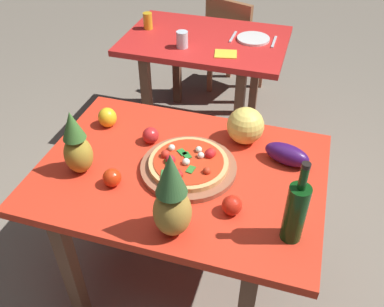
{
  "coord_description": "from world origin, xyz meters",
  "views": [
    {
      "loc": [
        0.44,
        -1.26,
        1.94
      ],
      "look_at": [
        0.03,
        0.06,
        0.81
      ],
      "focal_mm": 38.85,
      "sensor_mm": 36.0,
      "label": 1
    }
  ],
  "objects_px": {
    "napkin_folded": "(226,54)",
    "pineapple_left": "(172,199)",
    "tomato_at_corner": "(232,205)",
    "wine_bottle": "(296,212)",
    "pizza_board": "(189,167)",
    "pineapple_right": "(77,146)",
    "drinking_glass_water": "(182,40)",
    "background_table": "(205,53)",
    "tomato_by_bottle": "(151,135)",
    "dining_chair": "(233,41)",
    "dinner_plate": "(253,39)",
    "eggplant": "(287,154)",
    "knife_utensil": "(274,42)",
    "display_table": "(181,185)",
    "fork_utensil": "(233,37)",
    "bell_pepper": "(107,117)",
    "tomato_beside_pepper": "(112,178)",
    "pizza": "(189,162)",
    "drinking_glass_juice": "(148,21)",
    "melon": "(245,126)"
  },
  "relations": [
    {
      "from": "napkin_folded",
      "to": "pineapple_left",
      "type": "bearing_deg",
      "value": -84.23
    },
    {
      "from": "tomato_at_corner",
      "to": "wine_bottle",
      "type": "bearing_deg",
      "value": -12.96
    },
    {
      "from": "pizza_board",
      "to": "pineapple_right",
      "type": "height_order",
      "value": "pineapple_right"
    },
    {
      "from": "napkin_folded",
      "to": "drinking_glass_water",
      "type": "bearing_deg",
      "value": 176.29
    },
    {
      "from": "background_table",
      "to": "tomato_by_bottle",
      "type": "height_order",
      "value": "tomato_by_bottle"
    },
    {
      "from": "dining_chair",
      "to": "tomato_at_corner",
      "type": "xyz_separation_m",
      "value": [
        0.44,
        -2.11,
        0.31
      ]
    },
    {
      "from": "wine_bottle",
      "to": "dinner_plate",
      "type": "bearing_deg",
      "value": 104.87
    },
    {
      "from": "drinking_glass_water",
      "to": "tomato_at_corner",
      "type": "bearing_deg",
      "value": -64.7
    },
    {
      "from": "eggplant",
      "to": "napkin_folded",
      "type": "xyz_separation_m",
      "value": [
        -0.49,
        0.95,
        -0.04
      ]
    },
    {
      "from": "pineapple_right",
      "to": "knife_utensil",
      "type": "distance_m",
      "value": 1.64
    },
    {
      "from": "tomato_by_bottle",
      "to": "display_table",
      "type": "bearing_deg",
      "value": -36.91
    },
    {
      "from": "dining_chair",
      "to": "fork_utensil",
      "type": "relative_size",
      "value": 4.72
    },
    {
      "from": "eggplant",
      "to": "tomato_at_corner",
      "type": "xyz_separation_m",
      "value": [
        -0.16,
        -0.36,
        -0.01
      ]
    },
    {
      "from": "pineapple_left",
      "to": "drinking_glass_water",
      "type": "distance_m",
      "value": 1.54
    },
    {
      "from": "display_table",
      "to": "pineapple_left",
      "type": "distance_m",
      "value": 0.42
    },
    {
      "from": "bell_pepper",
      "to": "tomato_beside_pepper",
      "type": "xyz_separation_m",
      "value": [
        0.2,
        -0.38,
        -0.01
      ]
    },
    {
      "from": "dining_chair",
      "to": "pineapple_right",
      "type": "xyz_separation_m",
      "value": [
        -0.22,
        -2.06,
        0.41
      ]
    },
    {
      "from": "pizza_board",
      "to": "tomato_by_bottle",
      "type": "height_order",
      "value": "tomato_by_bottle"
    },
    {
      "from": "bell_pepper",
      "to": "eggplant",
      "type": "height_order",
      "value": "bell_pepper"
    },
    {
      "from": "dining_chair",
      "to": "tomato_by_bottle",
      "type": "height_order",
      "value": "dining_chair"
    },
    {
      "from": "wine_bottle",
      "to": "tomato_at_corner",
      "type": "distance_m",
      "value": 0.25
    },
    {
      "from": "tomato_by_bottle",
      "to": "drinking_glass_water",
      "type": "relative_size",
      "value": 0.71
    },
    {
      "from": "eggplant",
      "to": "tomato_by_bottle",
      "type": "relative_size",
      "value": 2.63
    },
    {
      "from": "tomato_beside_pepper",
      "to": "pizza",
      "type": "bearing_deg",
      "value": 33.48
    },
    {
      "from": "napkin_folded",
      "to": "tomato_by_bottle",
      "type": "bearing_deg",
      "value": -97.12
    },
    {
      "from": "drinking_glass_juice",
      "to": "dinner_plate",
      "type": "bearing_deg",
      "value": 2.31
    },
    {
      "from": "melon",
      "to": "bell_pepper",
      "type": "xyz_separation_m",
      "value": [
        -0.66,
        -0.07,
        -0.04
      ]
    },
    {
      "from": "melon",
      "to": "tomato_at_corner",
      "type": "bearing_deg",
      "value": -84.64
    },
    {
      "from": "wine_bottle",
      "to": "knife_utensil",
      "type": "bearing_deg",
      "value": 100.18
    },
    {
      "from": "dining_chair",
      "to": "knife_utensil",
      "type": "distance_m",
      "value": 0.71
    },
    {
      "from": "dinner_plate",
      "to": "drinking_glass_water",
      "type": "bearing_deg",
      "value": -149.61
    },
    {
      "from": "wine_bottle",
      "to": "tomato_at_corner",
      "type": "bearing_deg",
      "value": 167.04
    },
    {
      "from": "pizza",
      "to": "melon",
      "type": "height_order",
      "value": "melon"
    },
    {
      "from": "pizza_board",
      "to": "pineapple_right",
      "type": "xyz_separation_m",
      "value": [
        -0.44,
        -0.14,
        0.12
      ]
    },
    {
      "from": "tomato_at_corner",
      "to": "melon",
      "type": "bearing_deg",
      "value": 95.36
    },
    {
      "from": "dinner_plate",
      "to": "dining_chair",
      "type": "bearing_deg",
      "value": 113.82
    },
    {
      "from": "pizza_board",
      "to": "pizza",
      "type": "distance_m",
      "value": 0.03
    },
    {
      "from": "display_table",
      "to": "fork_utensil",
      "type": "relative_size",
      "value": 6.77
    },
    {
      "from": "dinner_plate",
      "to": "fork_utensil",
      "type": "bearing_deg",
      "value": 180.0
    },
    {
      "from": "melon",
      "to": "dining_chair",
      "type": "bearing_deg",
      "value": 103.54
    },
    {
      "from": "tomato_at_corner",
      "to": "tomato_beside_pepper",
      "type": "bearing_deg",
      "value": 178.93
    },
    {
      "from": "eggplant",
      "to": "display_table",
      "type": "bearing_deg",
      "value": -157.3
    },
    {
      "from": "pizza_board",
      "to": "bell_pepper",
      "type": "relative_size",
      "value": 4.17
    },
    {
      "from": "pineapple_right",
      "to": "dining_chair",
      "type": "bearing_deg",
      "value": 83.78
    },
    {
      "from": "pizza_board",
      "to": "pineapple_left",
      "type": "height_order",
      "value": "pineapple_left"
    },
    {
      "from": "pizza",
      "to": "melon",
      "type": "relative_size",
      "value": 1.99
    },
    {
      "from": "pineapple_left",
      "to": "melon",
      "type": "bearing_deg",
      "value": 76.88
    },
    {
      "from": "display_table",
      "to": "tomato_beside_pepper",
      "type": "distance_m",
      "value": 0.32
    },
    {
      "from": "tomato_by_bottle",
      "to": "tomato_at_corner",
      "type": "relative_size",
      "value": 0.98
    },
    {
      "from": "pizza",
      "to": "drinking_glass_water",
      "type": "xyz_separation_m",
      "value": [
        -0.4,
        1.14,
        0.01
      ]
    }
  ]
}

